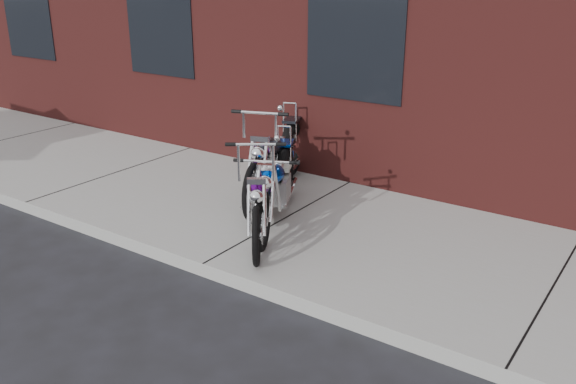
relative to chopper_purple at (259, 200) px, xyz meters
The scene contains 5 objects.
ground 1.10m from the chopper_purple, 89.40° to the right, with size 120.00×120.00×0.00m, color black.
sidewalk 0.71m from the chopper_purple, 88.94° to the left, with size 22.00×3.00×0.15m, color #A2A096.
chopper_purple is the anchor object (origin of this frame).
chopper_blue 0.40m from the chopper_purple, 98.02° to the left, with size 1.08×2.04×0.97m.
chopper_third 1.23m from the chopper_purple, 117.05° to the left, with size 0.97×2.34×1.24m.
Camera 1 is at (3.82, -4.02, 2.94)m, focal length 38.00 mm.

